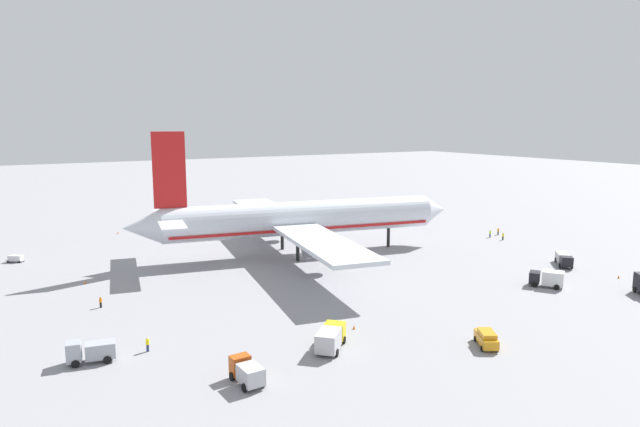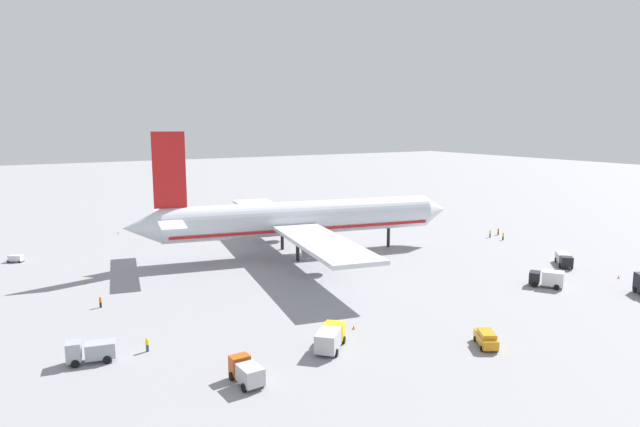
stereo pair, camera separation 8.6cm
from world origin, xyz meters
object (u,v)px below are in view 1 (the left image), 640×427
airliner (297,219)px  service_truck_2 (330,337)px  traffic_cone_1 (354,327)px  traffic_cone_4 (403,219)px  baggage_cart_1 (16,258)px  ground_worker_4 (498,231)px  service_van (486,338)px  ground_worker_2 (638,276)px  service_truck_4 (548,278)px  traffic_cone_2 (85,282)px  service_truck_5 (564,259)px  ground_worker_5 (101,302)px  baggage_cart_0 (314,206)px  traffic_cone_0 (619,277)px  ground_worker_3 (490,234)px  service_truck_1 (91,351)px  ground_worker_0 (503,236)px  service_truck_0 (247,371)px  traffic_cone_3 (118,233)px  ground_worker_1 (148,344)px

airliner → service_truck_2: (-19.56, -45.00, -5.87)m
traffic_cone_1 → traffic_cone_4: same height
baggage_cart_1 → service_truck_2: bearing=-65.5°
airliner → ground_worker_4: 51.96m
service_van → ground_worker_2: (43.54, 6.81, -0.12)m
service_truck_4 → traffic_cone_2: 76.91m
service_truck_5 → ground_worker_5: bearing=166.8°
baggage_cart_0 → traffic_cone_0: baggage_cart_0 is taller
ground_worker_5 → ground_worker_3: bearing=4.5°
service_truck_1 → baggage_cart_1: (-5.22, 56.34, -0.63)m
service_truck_2 → traffic_cone_1: (6.10, 4.03, -1.20)m
service_truck_5 → ground_worker_0: (8.16, 21.91, -0.39)m
ground_worker_3 → ground_worker_4: bearing=15.9°
ground_worker_2 → traffic_cone_4: ground_worker_2 is taller
airliner → ground_worker_5: (-40.54, -14.95, -6.53)m
service_van → baggage_cart_0: (37.08, 106.16, -0.33)m
ground_worker_2 → ground_worker_4: 41.40m
service_truck_0 → traffic_cone_0: size_ratio=8.68×
service_van → traffic_cone_3: bearing=104.5°
baggage_cart_1 → ground_worker_2: (90.70, -68.94, 0.18)m
ground_worker_0 → ground_worker_3: (-0.30, 3.61, 0.04)m
service_van → traffic_cone_3: size_ratio=8.80×
airliner → service_truck_5: airliner is taller
airliner → traffic_cone_0: airliner is taller
service_truck_0 → service_truck_2: service_truck_2 is taller
service_truck_2 → ground_worker_0: (66.97, 33.30, -0.61)m
ground_worker_3 → traffic_cone_3: size_ratio=3.22×
ground_worker_1 → ground_worker_5: (-2.00, 19.64, -0.07)m
airliner → baggage_cart_0: (34.23, 52.33, -6.64)m
service_truck_0 → ground_worker_4: size_ratio=2.74×
ground_worker_3 → ground_worker_5: bearing=-175.5°
baggage_cart_0 → ground_worker_0: 65.36m
traffic_cone_2 → ground_worker_3: bearing=-4.8°
service_truck_1 → ground_worker_0: bearing=13.8°
service_truck_0 → service_truck_4: 56.75m
airliner → service_van: bearing=-93.0°
baggage_cart_0 → ground_worker_0: ground_worker_0 is taller
ground_worker_5 → traffic_cone_3: size_ratio=2.95×
service_truck_0 → ground_worker_5: service_truck_0 is taller
service_truck_4 → traffic_cone_4: (20.34, 62.55, -1.22)m
ground_worker_0 → traffic_cone_1: 67.55m
service_van → traffic_cone_1: service_van is taller
service_truck_5 → baggage_cart_0: 86.08m
ground_worker_0 → traffic_cone_4: bearing=94.3°
service_truck_1 → ground_worker_0: size_ratio=3.19×
baggage_cart_0 → ground_worker_2: 99.55m
service_truck_4 → service_van: 30.21m
service_truck_1 → service_truck_4: size_ratio=0.96×
service_truck_4 → ground_worker_0: (22.80, 29.56, -0.62)m
baggage_cart_1 → ground_worker_1: bearing=-78.5°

